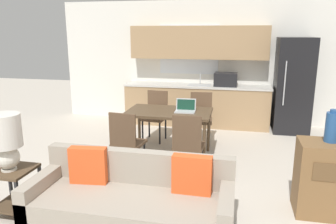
{
  "coord_description": "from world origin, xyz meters",
  "views": [
    {
      "loc": [
        0.89,
        -2.77,
        2.02
      ],
      "look_at": [
        -0.04,
        1.5,
        0.95
      ],
      "focal_mm": 35.0,
      "sensor_mm": 36.0,
      "label": 1
    }
  ],
  "objects": [
    {
      "name": "dining_chair_near_right",
      "position": [
        0.24,
        1.54,
        0.51
      ],
      "size": [
        0.42,
        0.42,
        0.93
      ],
      "rotation": [
        0.0,
        0.0,
        3.13
      ],
      "color": "brown",
      "rests_on": "ground_plane"
    },
    {
      "name": "dining_table",
      "position": [
        -0.19,
        2.29,
        0.7
      ],
      "size": [
        1.37,
        0.84,
        0.77
      ],
      "color": "brown",
      "rests_on": "ground_plane"
    },
    {
      "name": "dining_chair_far_right",
      "position": [
        0.24,
        3.09,
        0.51
      ],
      "size": [
        0.45,
        0.45,
        0.93
      ],
      "rotation": [
        0.0,
        0.0,
        0.07
      ],
      "color": "brown",
      "rests_on": "ground_plane"
    },
    {
      "name": "kitchen_counter",
      "position": [
        0.01,
        4.33,
        0.84
      ],
      "size": [
        3.16,
        0.65,
        2.15
      ],
      "color": "tan",
      "rests_on": "ground_plane"
    },
    {
      "name": "refrigerator",
      "position": [
        1.97,
        4.21,
        0.96
      ],
      "size": [
        0.7,
        0.77,
        1.92
      ],
      "color": "black",
      "rests_on": "ground_plane"
    },
    {
      "name": "side_table",
      "position": [
        -1.51,
        0.14,
        0.37
      ],
      "size": [
        0.45,
        0.45,
        0.55
      ],
      "color": "brown",
      "rests_on": "ground_plane"
    },
    {
      "name": "dining_chair_far_left",
      "position": [
        -0.62,
        3.08,
        0.51
      ],
      "size": [
        0.46,
        0.46,
        0.93
      ],
      "rotation": [
        0.0,
        0.0,
        -0.1
      ],
      "color": "brown",
      "rests_on": "ground_plane"
    },
    {
      "name": "laptop",
      "position": [
        0.07,
        2.32,
        0.82
      ],
      "size": [
        0.33,
        0.26,
        0.2
      ],
      "rotation": [
        0.0,
        0.0,
        0.03
      ],
      "color": "#B7BABC",
      "rests_on": "dining_table"
    },
    {
      "name": "couch",
      "position": [
        -0.12,
        0.15,
        0.33
      ],
      "size": [
        2.06,
        0.8,
        0.82
      ],
      "color": "#3D2D1E",
      "rests_on": "ground_plane"
    },
    {
      "name": "wall_back",
      "position": [
        -0.0,
        4.63,
        1.35
      ],
      "size": [
        6.4,
        0.07,
        2.7
      ],
      "color": "silver",
      "rests_on": "ground_plane"
    },
    {
      "name": "dining_chair_near_left",
      "position": [
        -0.64,
        1.47,
        0.51
      ],
      "size": [
        0.46,
        0.46,
        0.93
      ],
      "rotation": [
        0.0,
        0.0,
        3.03
      ],
      "color": "brown",
      "rests_on": "ground_plane"
    },
    {
      "name": "table_lamp",
      "position": [
        -1.52,
        0.11,
        0.92
      ],
      "size": [
        0.35,
        0.35,
        0.63
      ],
      "color": "silver",
      "rests_on": "side_table"
    },
    {
      "name": "vase",
      "position": [
        1.91,
        0.94,
        1.02
      ],
      "size": [
        0.14,
        0.14,
        0.36
      ],
      "color": "#234C84",
      "rests_on": "credenza"
    }
  ]
}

